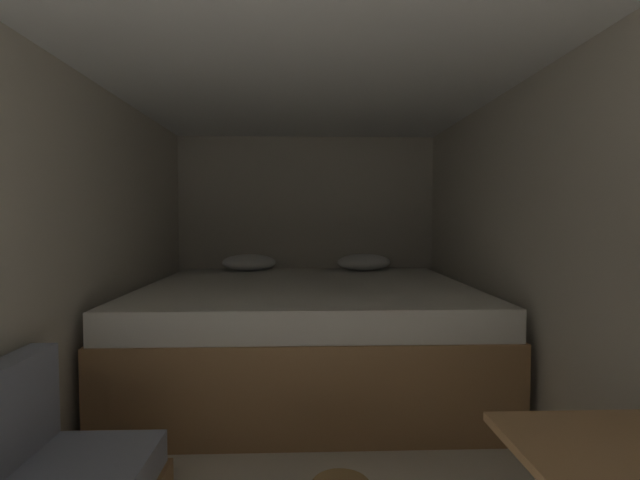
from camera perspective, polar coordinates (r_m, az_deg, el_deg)
ground_plane at (r=2.50m, az=-1.39°, el=-27.73°), size 6.70×6.70×0.00m
wall_back at (r=4.53m, az=-1.72°, el=-0.09°), size 2.65×0.05×2.08m
wall_left at (r=2.51m, az=-32.61°, el=-2.86°), size 0.05×4.70×2.08m
wall_right at (r=2.54m, az=29.46°, el=-2.73°), size 0.05×4.70×2.08m
ceiling_slab at (r=2.31m, az=-1.46°, el=24.06°), size 2.65×4.70×0.05m
bed at (r=3.53m, az=-1.62°, el=-11.65°), size 2.43×2.09×0.93m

